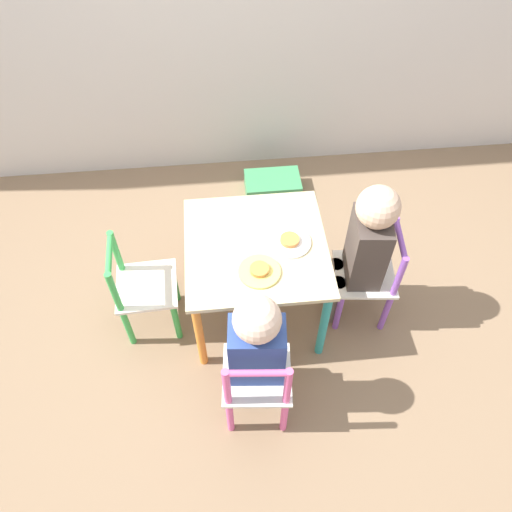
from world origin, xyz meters
name	(u,v)px	position (x,y,z in m)	size (l,w,h in m)	color
ground_plane	(256,307)	(0.00, 0.00, 0.00)	(6.00, 6.00, 0.00)	#7F664C
kids_table	(256,256)	(0.00, 0.00, 0.40)	(0.58, 0.58, 0.47)	beige
chair_purple	(369,276)	(0.50, -0.05, 0.26)	(0.29, 0.29, 0.52)	silver
chair_pink	(257,382)	(-0.05, -0.50, 0.26)	(0.28, 0.28, 0.52)	silver
chair_green	(142,289)	(-0.50, -0.02, 0.26)	(0.27, 0.27, 0.52)	silver
child_right	(364,245)	(0.44, -0.05, 0.47)	(0.22, 0.21, 0.78)	#7A6B5B
child_front	(257,345)	(-0.04, -0.44, 0.44)	(0.21, 0.22, 0.72)	#38383D
plate_right	(290,241)	(0.14, 0.00, 0.48)	(0.18, 0.18, 0.03)	white
plate_front	(259,271)	(0.00, -0.14, 0.48)	(0.17, 0.17, 0.03)	#EADB66
storage_bin	(273,185)	(0.17, 0.78, 0.05)	(0.31, 0.20, 0.10)	#3D8E56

